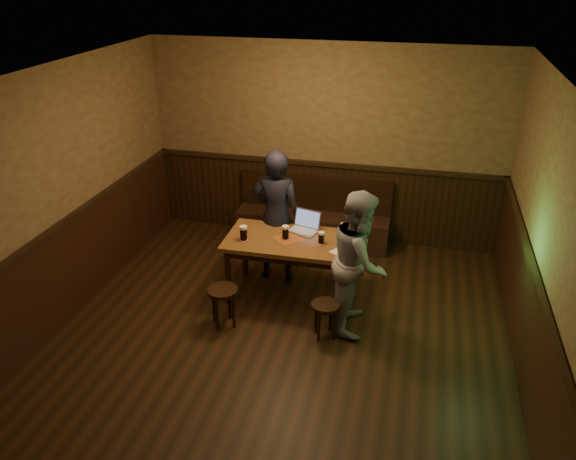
% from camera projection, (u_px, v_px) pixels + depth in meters
% --- Properties ---
extents(room, '(5.04, 6.04, 2.84)m').
position_uv_depth(room, '(274.00, 248.00, 5.52)').
color(room, black).
rests_on(room, ground).
extents(bench, '(2.20, 0.50, 0.95)m').
position_uv_depth(bench, '(313.00, 222.00, 8.14)').
color(bench, black).
rests_on(bench, ground).
extents(pub_table, '(1.48, 0.86, 0.79)m').
position_uv_depth(pub_table, '(288.00, 246.00, 6.65)').
color(pub_table, brown).
rests_on(pub_table, ground).
extents(stool_left, '(0.41, 0.41, 0.47)m').
position_uv_depth(stool_left, '(223.00, 296.00, 6.25)').
color(stool_left, black).
rests_on(stool_left, ground).
extents(stool_right, '(0.40, 0.40, 0.42)m').
position_uv_depth(stool_right, '(325.00, 310.00, 6.06)').
color(stool_right, black).
rests_on(stool_right, ground).
extents(pint_left, '(0.12, 0.12, 0.18)m').
position_uv_depth(pint_left, '(243.00, 233.00, 6.54)').
color(pint_left, maroon).
rests_on(pint_left, pub_table).
extents(pint_mid, '(0.11, 0.11, 0.17)m').
position_uv_depth(pint_mid, '(286.00, 232.00, 6.57)').
color(pint_mid, maroon).
rests_on(pint_mid, pub_table).
extents(pint_right, '(0.10, 0.10, 0.15)m').
position_uv_depth(pint_right, '(321.00, 238.00, 6.46)').
color(pint_right, maroon).
rests_on(pint_right, pub_table).
extents(laptop, '(0.40, 0.35, 0.24)m').
position_uv_depth(laptop, '(305.00, 225.00, 6.78)').
color(laptop, silver).
rests_on(laptop, pub_table).
extents(menu, '(0.27, 0.24, 0.00)m').
position_uv_depth(menu, '(340.00, 253.00, 6.28)').
color(menu, silver).
rests_on(menu, pub_table).
extents(person_suit, '(0.63, 0.42, 1.72)m').
position_uv_depth(person_suit, '(276.00, 216.00, 6.99)').
color(person_suit, black).
rests_on(person_suit, ground).
extents(person_grey, '(0.64, 0.81, 1.62)m').
position_uv_depth(person_grey, '(360.00, 261.00, 6.07)').
color(person_grey, gray).
rests_on(person_grey, ground).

